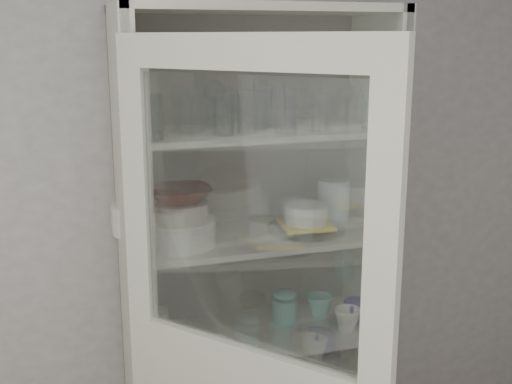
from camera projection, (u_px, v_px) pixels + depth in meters
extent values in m
cube|color=#9D9B99|center=(192.00, 212.00, 2.58)|extent=(3.60, 0.02, 2.60)
cube|color=silver|center=(130.00, 300.00, 2.35)|extent=(0.03, 0.45, 2.10)
cube|color=silver|center=(368.00, 271.00, 2.64)|extent=(0.03, 0.45, 2.10)
cube|color=slate|center=(240.00, 267.00, 2.69)|extent=(1.00, 0.03, 2.10)
cube|color=silver|center=(256.00, 8.00, 2.25)|extent=(1.00, 0.45, 0.03)
cube|color=beige|center=(257.00, 333.00, 2.53)|extent=(0.94, 0.42, 0.02)
cube|color=beige|center=(257.00, 237.00, 2.43)|extent=(0.94, 0.42, 0.02)
cube|color=beige|center=(257.00, 132.00, 2.34)|extent=(0.94, 0.42, 0.02)
cube|color=silver|center=(246.00, 52.00, 1.69)|extent=(0.60, 0.72, 0.10)
cube|color=silver|center=(139.00, 197.00, 2.01)|extent=(0.09, 0.10, 0.80)
cube|color=silver|center=(383.00, 240.00, 1.58)|extent=(0.09, 0.10, 0.80)
cube|color=silver|center=(247.00, 216.00, 1.79)|extent=(0.47, 0.57, 0.78)
cylinder|color=silver|center=(150.00, 117.00, 2.06)|extent=(0.10, 0.10, 0.15)
cylinder|color=silver|center=(152.00, 117.00, 2.08)|extent=(0.09, 0.09, 0.15)
cylinder|color=silver|center=(248.00, 113.00, 2.21)|extent=(0.08, 0.08, 0.14)
cylinder|color=silver|center=(285.00, 112.00, 2.22)|extent=(0.09, 0.09, 0.15)
cylinder|color=silver|center=(320.00, 113.00, 2.27)|extent=(0.08, 0.08, 0.13)
cylinder|color=silver|center=(371.00, 110.00, 2.32)|extent=(0.09, 0.09, 0.14)
cylinder|color=silver|center=(371.00, 112.00, 2.33)|extent=(0.07, 0.07, 0.13)
cylinder|color=silver|center=(143.00, 115.00, 2.22)|extent=(0.07, 0.07, 0.13)
cylinder|color=silver|center=(152.00, 113.00, 2.23)|extent=(0.09, 0.09, 0.14)
cylinder|color=silver|center=(259.00, 111.00, 2.34)|extent=(0.06, 0.06, 0.13)
cylinder|color=silver|center=(263.00, 108.00, 2.33)|extent=(0.08, 0.08, 0.15)
cylinder|color=silver|center=(276.00, 107.00, 2.37)|extent=(0.09, 0.09, 0.15)
cylinder|color=white|center=(181.00, 232.00, 2.28)|extent=(0.25, 0.25, 0.10)
cylinder|color=white|center=(142.00, 218.00, 2.44)|extent=(0.23, 0.23, 0.11)
cylinder|color=beige|center=(180.00, 211.00, 2.27)|extent=(0.26, 0.26, 0.06)
imported|color=#46150D|center=(180.00, 195.00, 2.25)|extent=(0.24, 0.24, 0.06)
cylinder|color=silver|center=(306.00, 228.00, 2.47)|extent=(0.36, 0.36, 0.02)
cube|color=yellow|center=(306.00, 224.00, 2.47)|extent=(0.21, 0.21, 0.01)
cylinder|color=white|center=(306.00, 214.00, 2.46)|extent=(0.22, 0.22, 0.07)
cylinder|color=#9EB3B1|center=(333.00, 202.00, 2.55)|extent=(0.13, 0.13, 0.18)
imported|color=#0C0A7A|center=(357.00, 311.00, 2.59)|extent=(0.15, 0.15, 0.09)
imported|color=#258677|center=(320.00, 307.00, 2.63)|extent=(0.14, 0.14, 0.10)
imported|color=white|center=(347.00, 320.00, 2.51)|extent=(0.11, 0.11, 0.09)
cylinder|color=#258677|center=(284.00, 310.00, 2.60)|extent=(0.10, 0.10, 0.10)
ellipsoid|color=#258677|center=(285.00, 297.00, 2.58)|extent=(0.10, 0.10, 0.02)
cylinder|color=#ADADAD|center=(179.00, 342.00, 2.39)|extent=(0.09, 0.09, 0.04)
cylinder|color=white|center=(154.00, 327.00, 2.41)|extent=(0.13, 0.13, 0.13)
cylinder|color=silver|center=(224.00, 115.00, 2.18)|extent=(0.07, 0.07, 0.14)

